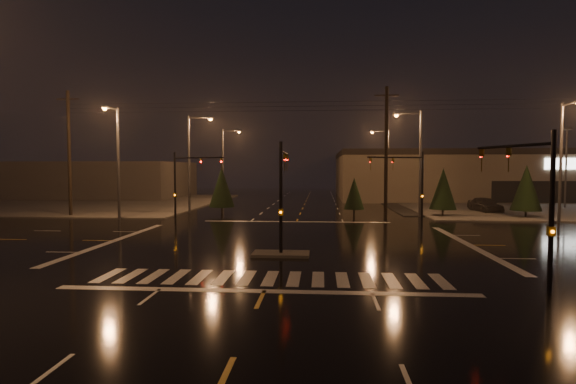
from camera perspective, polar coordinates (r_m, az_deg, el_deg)
name	(u,v)px	position (r m, az deg, el deg)	size (l,w,h in m)	color
ground	(287,243)	(27.91, -0.17, -6.47)	(140.00, 140.00, 0.00)	black
sidewalk_ne	(547,205)	(64.02, 30.05, -1.46)	(36.00, 36.00, 0.12)	#494641
sidewalk_nw	(80,203)	(65.96, -24.92, -1.22)	(36.00, 36.00, 0.12)	#494641
median_island	(281,254)	(23.97, -0.91, -7.86)	(3.00, 1.60, 0.15)	#494641
crosswalk	(270,278)	(19.12, -2.27, -10.88)	(15.00, 2.60, 0.01)	beige
stop_bar_near	(264,291)	(17.20, -3.04, -12.47)	(16.00, 0.50, 0.01)	beige
stop_bar_far	(296,222)	(38.77, 1.08, -3.79)	(16.00, 0.50, 0.01)	beige
retail_building	(530,173)	(80.46, 28.37, 2.11)	(60.20, 28.30, 7.20)	#6D5D4E
commercial_block	(90,180)	(78.76, -23.90, 1.44)	(30.00, 18.00, 5.60)	#45403C
signal_mast_median	(282,184)	(24.48, -0.72, 1.03)	(0.25, 4.59, 6.00)	black
signal_mast_ne	(411,178)	(38.31, 15.35, 1.70)	(4.84, 1.86, 6.00)	black
signal_mast_nw	(185,178)	(39.34, -12.94, 1.76)	(4.84, 1.86, 6.00)	black
signal_mast_se	(535,192)	(19.49, 28.84, 0.04)	(1.55, 3.87, 6.00)	black
streetlight_1	(192,157)	(47.36, -12.11, 4.40)	(2.77, 0.32, 10.00)	#38383A
streetlight_2	(225,160)	(62.88, -8.00, 4.07)	(2.77, 0.32, 10.00)	#38383A
streetlight_3	(417,156)	(44.40, 16.07, 4.45)	(2.77, 0.32, 10.00)	#38383A
streetlight_4	(386,160)	(64.10, 12.39, 4.01)	(2.77, 0.32, 10.00)	#38383A
streetlight_5	(116,155)	(42.68, -20.95, 4.43)	(0.32, 2.77, 10.00)	#38383A
streetlight_6	(563,154)	(43.47, 31.55, 4.15)	(0.32, 2.77, 10.00)	#38383A
utility_pole_0	(69,152)	(47.97, -26.04, 4.54)	(2.20, 0.32, 12.00)	black
utility_pole_1	(386,152)	(41.89, 12.36, 5.04)	(2.20, 0.32, 12.00)	black
conifer_0	(443,189)	(45.31, 19.10, 0.39)	(2.51, 2.51, 4.63)	black
conifer_1	(526,188)	(47.13, 28.01, 0.50)	(2.72, 2.72, 4.95)	black
conifer_3	(222,187)	(45.85, -8.41, 0.63)	(2.58, 2.58, 4.74)	black
conifer_4	(354,193)	(43.33, 8.39, -0.17)	(1.95, 1.95, 3.74)	black
car_parked	(485,205)	(51.28, 23.76, -1.48)	(1.93, 4.79, 1.63)	black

